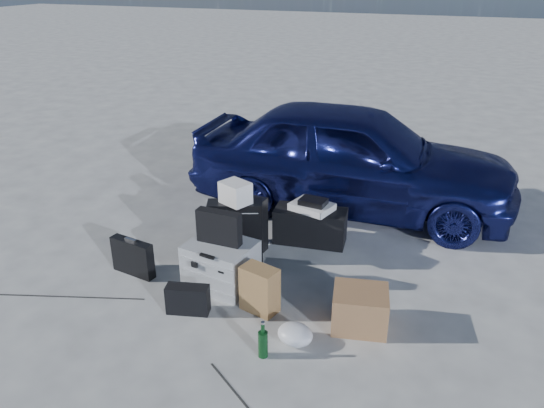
{
  "coord_description": "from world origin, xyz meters",
  "views": [
    {
      "loc": [
        1.73,
        -3.37,
        2.6
      ],
      "look_at": [
        0.09,
        0.85,
        0.57
      ],
      "focal_mm": 35.0,
      "sensor_mm": 36.0,
      "label": 1
    }
  ],
  "objects_px": {
    "suitcase_left": "(245,222)",
    "briefcase": "(133,257)",
    "pelican_case": "(221,264)",
    "cardboard_box": "(360,309)",
    "suitcase_right": "(236,232)",
    "green_bottle": "(263,340)",
    "duffel_bag": "(310,226)",
    "car": "(352,157)"
  },
  "relations": [
    {
      "from": "pelican_case",
      "to": "suitcase_right",
      "type": "relative_size",
      "value": 0.92
    },
    {
      "from": "cardboard_box",
      "to": "briefcase",
      "type": "bearing_deg",
      "value": 179.4
    },
    {
      "from": "car",
      "to": "suitcase_left",
      "type": "bearing_deg",
      "value": 149.35
    },
    {
      "from": "suitcase_right",
      "to": "green_bottle",
      "type": "bearing_deg",
      "value": -79.64
    },
    {
      "from": "car",
      "to": "pelican_case",
      "type": "distance_m",
      "value": 2.2
    },
    {
      "from": "suitcase_left",
      "to": "briefcase",
      "type": "bearing_deg",
      "value": -125.81
    },
    {
      "from": "cardboard_box",
      "to": "green_bottle",
      "type": "distance_m",
      "value": 0.83
    },
    {
      "from": "suitcase_right",
      "to": "cardboard_box",
      "type": "height_order",
      "value": "suitcase_right"
    },
    {
      "from": "pelican_case",
      "to": "cardboard_box",
      "type": "height_order",
      "value": "pelican_case"
    },
    {
      "from": "pelican_case",
      "to": "car",
      "type": "bearing_deg",
      "value": 79.96
    },
    {
      "from": "cardboard_box",
      "to": "suitcase_right",
      "type": "bearing_deg",
      "value": 156.2
    },
    {
      "from": "briefcase",
      "to": "suitcase_left",
      "type": "xyz_separation_m",
      "value": [
        0.76,
        0.83,
        0.11
      ]
    },
    {
      "from": "car",
      "to": "duffel_bag",
      "type": "relative_size",
      "value": 5.02
    },
    {
      "from": "duffel_bag",
      "to": "green_bottle",
      "type": "distance_m",
      "value": 1.82
    },
    {
      "from": "pelican_case",
      "to": "briefcase",
      "type": "bearing_deg",
      "value": -163.43
    },
    {
      "from": "suitcase_right",
      "to": "briefcase",
      "type": "bearing_deg",
      "value": -166.17
    },
    {
      "from": "pelican_case",
      "to": "briefcase",
      "type": "relative_size",
      "value": 1.28
    },
    {
      "from": "pelican_case",
      "to": "duffel_bag",
      "type": "bearing_deg",
      "value": 72.62
    },
    {
      "from": "suitcase_left",
      "to": "car",
      "type": "bearing_deg",
      "value": 68.17
    },
    {
      "from": "car",
      "to": "duffel_bag",
      "type": "height_order",
      "value": "car"
    },
    {
      "from": "suitcase_right",
      "to": "green_bottle",
      "type": "xyz_separation_m",
      "value": [
        0.76,
        -1.19,
        -0.16
      ]
    },
    {
      "from": "cardboard_box",
      "to": "suitcase_left",
      "type": "bearing_deg",
      "value": 147.68
    },
    {
      "from": "car",
      "to": "suitcase_left",
      "type": "xyz_separation_m",
      "value": [
        -0.74,
        -1.36,
        -0.34
      ]
    },
    {
      "from": "duffel_bag",
      "to": "suitcase_left",
      "type": "bearing_deg",
      "value": -155.32
    },
    {
      "from": "suitcase_right",
      "to": "green_bottle",
      "type": "distance_m",
      "value": 1.43
    },
    {
      "from": "pelican_case",
      "to": "duffel_bag",
      "type": "xyz_separation_m",
      "value": [
        0.49,
        1.05,
        -0.02
      ]
    },
    {
      "from": "briefcase",
      "to": "cardboard_box",
      "type": "xyz_separation_m",
      "value": [
        2.11,
        -0.02,
        -0.01
      ]
    },
    {
      "from": "car",
      "to": "cardboard_box",
      "type": "xyz_separation_m",
      "value": [
        0.62,
        -2.21,
        -0.46
      ]
    },
    {
      "from": "briefcase",
      "to": "suitcase_right",
      "type": "distance_m",
      "value": 0.97
    },
    {
      "from": "car",
      "to": "cardboard_box",
      "type": "height_order",
      "value": "car"
    },
    {
      "from": "pelican_case",
      "to": "green_bottle",
      "type": "xyz_separation_m",
      "value": [
        0.71,
        -0.76,
        -0.06
      ]
    },
    {
      "from": "car",
      "to": "suitcase_left",
      "type": "height_order",
      "value": "car"
    },
    {
      "from": "pelican_case",
      "to": "suitcase_right",
      "type": "xyz_separation_m",
      "value": [
        -0.06,
        0.44,
        0.1
      ]
    },
    {
      "from": "briefcase",
      "to": "green_bottle",
      "type": "relative_size",
      "value": 1.53
    },
    {
      "from": "cardboard_box",
      "to": "car",
      "type": "bearing_deg",
      "value": 105.58
    },
    {
      "from": "pelican_case",
      "to": "cardboard_box",
      "type": "distance_m",
      "value": 1.29
    },
    {
      "from": "suitcase_left",
      "to": "green_bottle",
      "type": "height_order",
      "value": "suitcase_left"
    },
    {
      "from": "duffel_bag",
      "to": "car",
      "type": "bearing_deg",
      "value": 73.71
    },
    {
      "from": "pelican_case",
      "to": "suitcase_left",
      "type": "relative_size",
      "value": 1.0
    },
    {
      "from": "suitcase_right",
      "to": "pelican_case",
      "type": "bearing_deg",
      "value": -104.83
    },
    {
      "from": "suitcase_left",
      "to": "duffel_bag",
      "type": "distance_m",
      "value": 0.67
    },
    {
      "from": "pelican_case",
      "to": "suitcase_left",
      "type": "xyz_separation_m",
      "value": [
        -0.07,
        0.7,
        0.08
      ]
    }
  ]
}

